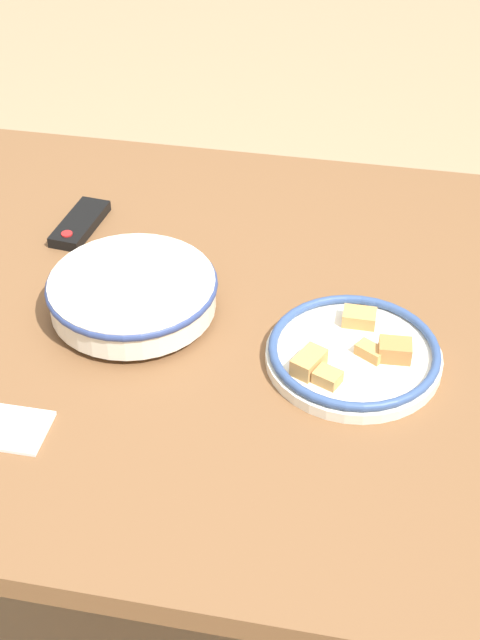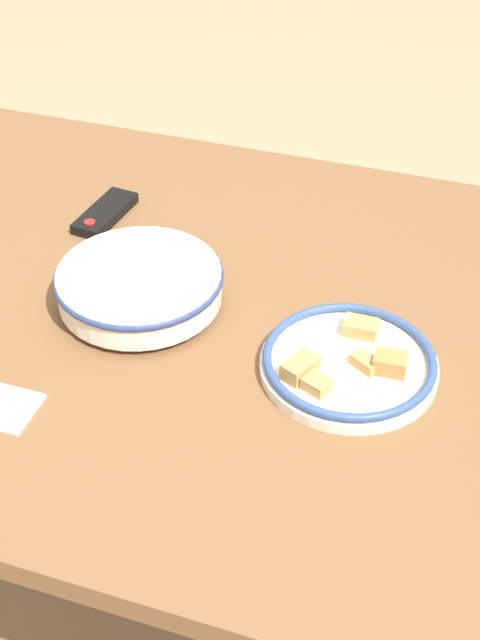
{
  "view_description": "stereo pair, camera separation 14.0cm",
  "coord_description": "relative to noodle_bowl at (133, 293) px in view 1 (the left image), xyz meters",
  "views": [
    {
      "loc": [
        0.32,
        -1.11,
        1.64
      ],
      "look_at": [
        0.11,
        -0.05,
        0.76
      ],
      "focal_mm": 50.0,
      "sensor_mm": 36.0,
      "label": 1
    },
    {
      "loc": [
        0.45,
        -1.07,
        1.64
      ],
      "look_at": [
        0.11,
        -0.05,
        0.76
      ],
      "focal_mm": 50.0,
      "sensor_mm": 36.0,
      "label": 2
    }
  ],
  "objects": [
    {
      "name": "ground_plane",
      "position": [
        0.07,
        0.02,
        -0.76
      ],
      "size": [
        8.0,
        8.0,
        0.0
      ],
      "primitive_type": "plane",
      "color": "#9E8460"
    },
    {
      "name": "dining_table",
      "position": [
        0.07,
        0.02,
        -0.11
      ],
      "size": [
        1.36,
        1.09,
        0.72
      ],
      "color": "brown",
      "rests_on": "ground_plane"
    },
    {
      "name": "noodle_bowl",
      "position": [
        0.0,
        0.0,
        0.0
      ],
      "size": [
        0.28,
        0.28,
        0.07
      ],
      "color": "silver",
      "rests_on": "dining_table"
    },
    {
      "name": "food_plate",
      "position": [
        0.37,
        -0.05,
        -0.02
      ],
      "size": [
        0.27,
        0.27,
        0.05
      ],
      "color": "silver",
      "rests_on": "dining_table"
    },
    {
      "name": "tv_remote",
      "position": [
        -0.17,
        0.22,
        -0.03
      ],
      "size": [
        0.07,
        0.16,
        0.02
      ],
      "rotation": [
        0.0,
        0.0,
        3.04
      ],
      "color": "black",
      "rests_on": "dining_table"
    },
    {
      "name": "folded_napkin",
      "position": [
        -0.1,
        -0.29,
        -0.04
      ],
      "size": [
        0.12,
        0.08,
        0.01
      ],
      "color": "white",
      "rests_on": "dining_table"
    }
  ]
}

